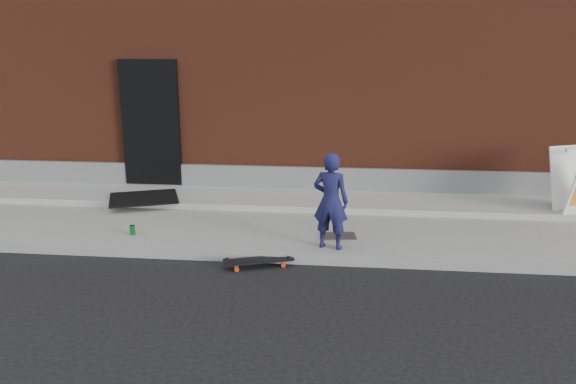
# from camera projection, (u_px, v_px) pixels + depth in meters

# --- Properties ---
(ground) EXTENTS (80.00, 80.00, 0.00)m
(ground) POSITION_uv_depth(u_px,v_px,m) (273.00, 264.00, 7.36)
(ground) COLOR black
(ground) RESTS_ON ground
(sidewalk) EXTENTS (20.00, 3.00, 0.15)m
(sidewalk) POSITION_uv_depth(u_px,v_px,m) (285.00, 223.00, 8.78)
(sidewalk) COLOR gray
(sidewalk) RESTS_ON ground
(apron) EXTENTS (20.00, 1.20, 0.10)m
(apron) POSITION_uv_depth(u_px,v_px,m) (291.00, 200.00, 9.62)
(apron) COLOR #9A9A94
(apron) RESTS_ON sidewalk
(building) EXTENTS (20.00, 8.10, 5.00)m
(building) POSITION_uv_depth(u_px,v_px,m) (311.00, 56.00, 13.43)
(building) COLOR #5F291A
(building) RESTS_ON ground
(child) EXTENTS (0.53, 0.41, 1.29)m
(child) POSITION_uv_depth(u_px,v_px,m) (331.00, 201.00, 7.35)
(child) COLOR #181945
(child) RESTS_ON sidewalk
(skateboard) EXTENTS (0.90, 0.51, 0.10)m
(skateboard) POSITION_uv_depth(u_px,v_px,m) (259.00, 261.00, 7.24)
(skateboard) COLOR red
(skateboard) RESTS_ON ground
(soda_can) EXTENTS (0.09, 0.09, 0.14)m
(soda_can) POSITION_uv_depth(u_px,v_px,m) (133.00, 230.00, 8.00)
(soda_can) COLOR #187A26
(soda_can) RESTS_ON sidewalk
(doormat) EXTENTS (1.36, 1.24, 0.03)m
(doormat) POSITION_uv_depth(u_px,v_px,m) (144.00, 198.00, 9.47)
(doormat) COLOR black
(doormat) RESTS_ON apron
(utility_plate) EXTENTS (0.53, 0.38, 0.01)m
(utility_plate) POSITION_uv_depth(u_px,v_px,m) (338.00, 236.00, 7.94)
(utility_plate) COLOR #4F4E53
(utility_plate) RESTS_ON sidewalk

